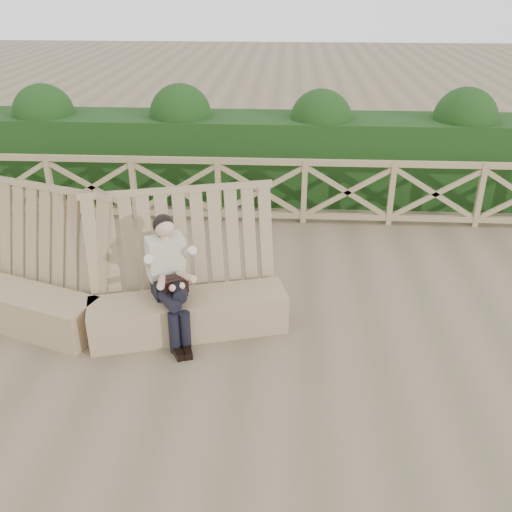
{
  "coord_description": "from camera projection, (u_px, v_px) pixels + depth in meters",
  "views": [
    {
      "loc": [
        0.44,
        -5.43,
        3.85
      ],
      "look_at": [
        0.1,
        0.4,
        0.9
      ],
      "focal_mm": 40.0,
      "sensor_mm": 36.0,
      "label": 1
    }
  ],
  "objects": [
    {
      "name": "ground",
      "position": [
        245.0,
        341.0,
        6.6
      ],
      "size": [
        60.0,
        60.0,
        0.0
      ],
      "primitive_type": "plane",
      "color": "brown",
      "rests_on": "ground"
    },
    {
      "name": "hedge",
      "position": [
        264.0,
        158.0,
        10.44
      ],
      "size": [
        12.0,
        1.2,
        1.5
      ],
      "primitive_type": "cube",
      "color": "black",
      "rests_on": "ground"
    },
    {
      "name": "guardrail",
      "position": [
        261.0,
        190.0,
        9.46
      ],
      "size": [
        10.1,
        0.09,
        1.1
      ],
      "color": "#967E57",
      "rests_on": "ground"
    },
    {
      "name": "bench",
      "position": [
        100.0,
        294.0,
        6.73
      ],
      "size": [
        4.46,
        1.47,
        1.62
      ],
      "rotation": [
        0.0,
        0.0,
        0.0
      ],
      "color": "#856A4C",
      "rests_on": "ground"
    },
    {
      "name": "woman",
      "position": [
        169.0,
        274.0,
        6.38
      ],
      "size": [
        0.63,
        0.91,
        1.47
      ],
      "rotation": [
        0.0,
        0.0,
        0.5
      ],
      "color": "black",
      "rests_on": "ground"
    }
  ]
}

